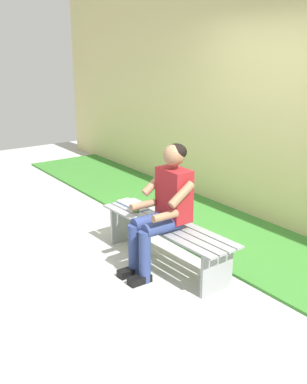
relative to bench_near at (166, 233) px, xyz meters
name	(u,v)px	position (x,y,z in m)	size (l,w,h in m)	color
ground_plane	(33,255)	(1.00, 1.00, -0.35)	(10.00, 7.00, 0.04)	#B2B2AD
grass_strip	(251,233)	(0.00, -1.24, -0.31)	(9.00, 1.77, 0.03)	#387A2D
brick_wall	(259,99)	(0.50, -1.77, 1.14)	(9.50, 0.24, 2.93)	#D1C684
bench_near	(166,233)	(0.00, 0.00, 0.00)	(1.68, 0.47, 0.43)	gray
person_seated	(164,204)	(-0.10, 0.10, 0.35)	(0.50, 0.69, 1.24)	maroon
apple	(136,208)	(0.43, 0.06, 0.14)	(0.09, 0.09, 0.09)	#72B738
book_open	(133,205)	(0.61, -0.01, 0.11)	(0.42, 0.17, 0.02)	white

